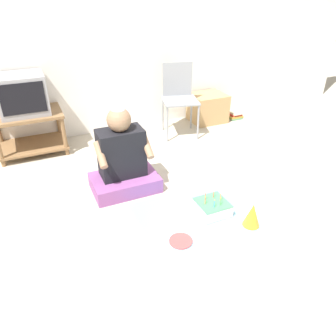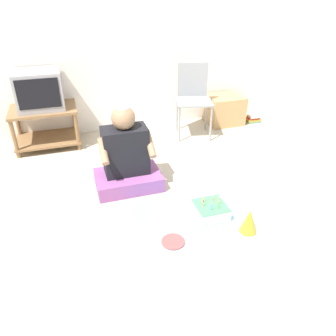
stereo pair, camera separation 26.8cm
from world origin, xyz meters
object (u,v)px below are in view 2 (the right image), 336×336
at_px(folding_chair, 193,95).
at_px(party_hat_blue, 249,221).
at_px(person_seated, 126,158).
at_px(paper_plate, 173,242).
at_px(cardboard_box_stack, 224,110).
at_px(book_pile, 253,119).
at_px(tv, 39,90).
at_px(birthday_cake, 210,210).

distance_m(folding_chair, party_hat_blue, 1.98).
height_order(person_seated, party_hat_blue, person_seated).
height_order(folding_chair, paper_plate, folding_chair).
xyz_separation_m(cardboard_box_stack, book_pile, (0.41, -0.10, -0.15)).
relative_size(cardboard_box_stack, paper_plate, 2.58).
xyz_separation_m(tv, party_hat_blue, (1.47, -2.10, -0.56)).
bearing_deg(tv, birthday_cake, -55.25).
relative_size(cardboard_box_stack, birthday_cake, 1.79).
relative_size(tv, book_pile, 2.50).
height_order(birthday_cake, paper_plate, birthday_cake).
bearing_deg(folding_chair, person_seated, -136.67).
xyz_separation_m(cardboard_box_stack, person_seated, (-1.57, -1.17, 0.10)).
bearing_deg(birthday_cake, cardboard_box_stack, 61.06).
relative_size(folding_chair, book_pile, 4.43).
bearing_deg(cardboard_box_stack, party_hat_blue, -111.17).
distance_m(person_seated, birthday_cake, 0.90).
height_order(folding_chair, person_seated, folding_chair).
distance_m(tv, book_pile, 2.76).
height_order(folding_chair, birthday_cake, folding_chair).
distance_m(tv, birthday_cake, 2.31).
relative_size(folding_chair, birthday_cake, 3.35).
xyz_separation_m(person_seated, birthday_cake, (0.56, -0.67, -0.23)).
xyz_separation_m(party_hat_blue, paper_plate, (-0.60, 0.06, -0.09)).
height_order(person_seated, paper_plate, person_seated).
distance_m(person_seated, party_hat_blue, 1.22).
height_order(tv, book_pile, tv).
relative_size(book_pile, party_hat_blue, 0.97).
xyz_separation_m(birthday_cake, paper_plate, (-0.40, -0.22, -0.05)).
relative_size(tv, birthday_cake, 1.89).
xyz_separation_m(cardboard_box_stack, party_hat_blue, (-0.82, -2.11, -0.08)).
height_order(tv, folding_chair, tv).
relative_size(book_pile, person_seated, 0.23).
distance_m(person_seated, paper_plate, 0.94).
bearing_deg(paper_plate, cardboard_box_stack, 55.44).
xyz_separation_m(cardboard_box_stack, paper_plate, (-1.42, -2.05, -0.18)).
distance_m(book_pile, party_hat_blue, 2.36).
bearing_deg(folding_chair, cardboard_box_stack, 19.40).
height_order(cardboard_box_stack, paper_plate, cardboard_box_stack).
bearing_deg(book_pile, tv, 178.16).
distance_m(book_pile, person_seated, 2.26).
relative_size(folding_chair, party_hat_blue, 4.31).
distance_m(folding_chair, book_pile, 1.05).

